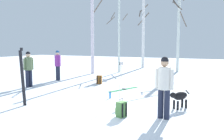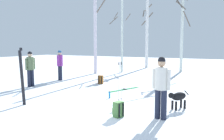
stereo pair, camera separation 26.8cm
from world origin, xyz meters
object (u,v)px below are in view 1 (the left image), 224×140
(birch_tree_1, at_px, (119,29))
(birch_tree_3, at_px, (178,30))
(ski_pair_lying_0, at_px, (123,89))
(birch_tree_2, at_px, (143,30))
(dog, at_px, (179,97))
(ski_poles_0, at_px, (121,80))
(backpack_0, at_px, (99,80))
(person_1, at_px, (164,84))
(ski_pair_planted_0, at_px, (22,77))
(water_bottle_1, at_px, (110,95))
(backpack_1, at_px, (121,109))
(water_bottle_0, at_px, (117,107))
(person_2, at_px, (29,67))
(person_0, at_px, (58,63))

(birch_tree_1, bearing_deg, birch_tree_3, 31.94)
(ski_pair_lying_0, relative_size, birch_tree_2, 0.27)
(dog, xyz_separation_m, ski_poles_0, (-2.08, 0.08, 0.37))
(dog, relative_size, backpack_0, 1.81)
(ski_pair_lying_0, height_order, birch_tree_3, birch_tree_3)
(person_1, bearing_deg, ski_pair_planted_0, -171.44)
(water_bottle_1, xyz_separation_m, birch_tree_2, (-2.85, 11.99, 3.16))
(ski_poles_0, distance_m, birch_tree_1, 9.29)
(ski_pair_lying_0, bearing_deg, birch_tree_2, 104.43)
(person_1, distance_m, backpack_1, 1.40)
(ski_pair_planted_0, relative_size, water_bottle_0, 8.35)
(person_2, xyz_separation_m, birch_tree_2, (1.74, 11.59, 2.30))
(ski_poles_0, bearing_deg, backpack_0, 131.16)
(backpack_0, xyz_separation_m, birch_tree_2, (-0.84, 9.29, 3.07))
(person_1, height_order, ski_pair_lying_0, person_1)
(person_1, relative_size, birch_tree_2, 0.27)
(ski_pair_lying_0, bearing_deg, dog, -36.40)
(person_1, xyz_separation_m, person_2, (-7.05, 1.94, 0.00))
(ski_pair_lying_0, height_order, backpack_0, backpack_0)
(water_bottle_1, bearing_deg, person_0, 150.35)
(backpack_0, height_order, water_bottle_0, backpack_0)
(ski_pair_planted_0, relative_size, birch_tree_2, 0.30)
(person_0, relative_size, person_2, 1.00)
(person_0, height_order, birch_tree_3, birch_tree_3)
(person_1, xyz_separation_m, birch_tree_2, (-5.30, 13.53, 2.30))
(backpack_0, xyz_separation_m, water_bottle_1, (2.01, -2.70, -0.09))
(ski_pair_planted_0, xyz_separation_m, backpack_0, (0.13, 4.93, -0.75))
(person_0, bearing_deg, ski_poles_0, -29.03)
(person_0, height_order, ski_pair_planted_0, ski_pair_planted_0)
(backpack_0, xyz_separation_m, birch_tree_1, (-1.29, 5.16, 2.96))
(person_2, height_order, backpack_0, person_2)
(dog, relative_size, birch_tree_2, 0.12)
(ski_pair_lying_0, bearing_deg, person_2, -162.25)
(person_2, bearing_deg, dog, -5.68)
(ski_pair_lying_0, height_order, water_bottle_1, water_bottle_1)
(person_1, height_order, water_bottle_0, person_1)
(person_2, distance_m, water_bottle_0, 5.93)
(person_0, height_order, ski_pair_lying_0, person_0)
(person_1, distance_m, dog, 1.37)
(dog, xyz_separation_m, water_bottle_0, (-1.67, -1.12, -0.28))
(person_0, distance_m, ski_pair_planted_0, 5.55)
(person_2, height_order, ski_pair_lying_0, person_2)
(birch_tree_1, relative_size, birch_tree_3, 1.00)
(water_bottle_0, bearing_deg, birch_tree_1, 114.64)
(dog, bearing_deg, backpack_0, 146.97)
(person_1, relative_size, water_bottle_1, 6.50)
(person_2, height_order, ski_pair_planted_0, ski_pair_planted_0)
(backpack_0, bearing_deg, ski_pair_lying_0, -27.00)
(backpack_1, xyz_separation_m, water_bottle_1, (-1.34, 1.94, -0.09))
(person_2, xyz_separation_m, water_bottle_0, (5.57, -1.84, -0.87))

